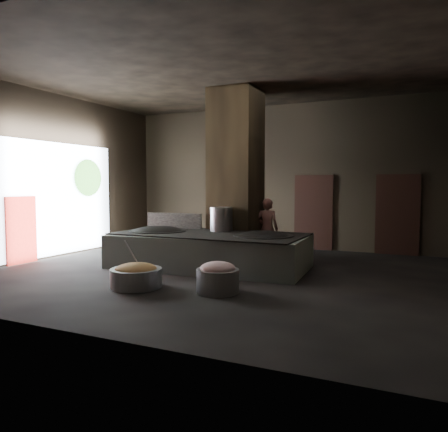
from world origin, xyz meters
The scene contains 27 objects.
floor centered at (0.00, 0.00, -0.05)m, with size 10.00×9.00×0.10m, color black.
ceiling centered at (0.00, 0.00, 4.55)m, with size 10.00×9.00×0.10m, color black.
back_wall centered at (0.00, 4.55, 2.25)m, with size 10.00×0.10×4.50m, color black.
front_wall centered at (0.00, -4.55, 2.25)m, with size 10.00×0.10×4.50m, color black.
left_wall centered at (-5.05, 0.00, 2.25)m, with size 0.10×9.00×4.50m, color black.
pillar centered at (-0.30, 1.90, 2.25)m, with size 1.20×1.20×4.50m, color black.
hearth_platform centered at (-0.35, 0.43, 0.40)m, with size 4.60×2.20×0.80m, color #AFC3B4.
platform_cap centered at (-0.35, 0.43, 0.82)m, with size 4.50×2.16×0.03m, color black.
wok_left centered at (-1.80, 0.38, 0.75)m, with size 1.45×1.45×0.40m, color black.
wok_left_rim centered at (-1.80, 0.38, 0.82)m, with size 1.48×1.48×0.05m, color black.
wok_right centered at (1.00, 0.48, 0.75)m, with size 1.35×1.35×0.38m, color black.
wok_right_rim centered at (1.00, 0.48, 0.82)m, with size 1.38×1.38×0.05m, color black.
stock_pot centered at (-0.30, 0.98, 1.13)m, with size 0.56×0.56×0.60m, color gray.
splash_guard centered at (-1.80, 1.18, 1.03)m, with size 1.60×0.06×0.40m, color black.
cook centered at (0.51, 2.14, 0.82)m, with size 0.60×0.39×1.64m, color brown.
veg_basin centered at (-0.72, -1.99, 0.18)m, with size 0.99×0.99×0.37m, color gray.
veg_fill centered at (-0.72, -1.99, 0.35)m, with size 0.82×0.82×0.25m, color olive.
ladle centered at (-0.87, -1.84, 0.55)m, with size 0.03×0.03×0.78m, color gray.
meat_basin centered at (0.90, -1.70, 0.22)m, with size 0.79×0.79×0.43m, color gray.
meat_fill centered at (0.90, -1.70, 0.45)m, with size 0.65×0.65×0.25m, color #C37579.
doorway_near centered at (1.20, 4.45, 1.10)m, with size 1.18×0.08×2.38m, color black.
doorway_near_glow centered at (1.17, 4.49, 1.05)m, with size 0.83×0.04×1.96m, color #8C6647.
doorway_far centered at (3.60, 4.45, 1.10)m, with size 1.18×0.08×2.38m, color black.
doorway_far_glow centered at (3.65, 4.44, 1.05)m, with size 0.83×0.04×1.96m, color #8C6647.
left_opening centered at (-4.95, 0.20, 1.60)m, with size 0.04×4.20×3.10m, color white.
pavilion_sliver centered at (-4.88, -1.10, 0.85)m, with size 0.05×0.90×1.70m, color maroon.
tree_silhouette centered at (-4.85, 1.30, 2.20)m, with size 0.28×1.10×1.10m, color #194714.
Camera 1 is at (4.36, -8.83, 1.97)m, focal length 35.00 mm.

